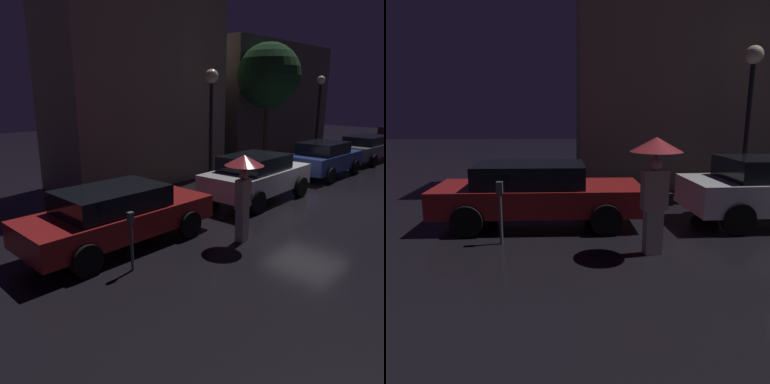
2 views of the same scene
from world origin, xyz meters
The scene contains 5 objects.
building_facade_left centered at (-2.21, 6.50, 5.16)m, with size 7.24×3.00×10.32m.
parked_car_red centered at (-6.99, 1.38, 0.76)m, with size 4.68×2.02×1.42m.
pedestrian_with_umbrella centered at (-4.77, -0.61, 1.58)m, with size 0.92×0.92×2.14m.
parking_meter centered at (-7.62, 0.03, 0.78)m, with size 0.12×0.10×1.25m.
street_lamp_near centered at (-1.03, 3.70, 3.32)m, with size 0.51×0.51×4.38m.
Camera 2 is at (-6.41, -7.06, 2.55)m, focal length 35.00 mm.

